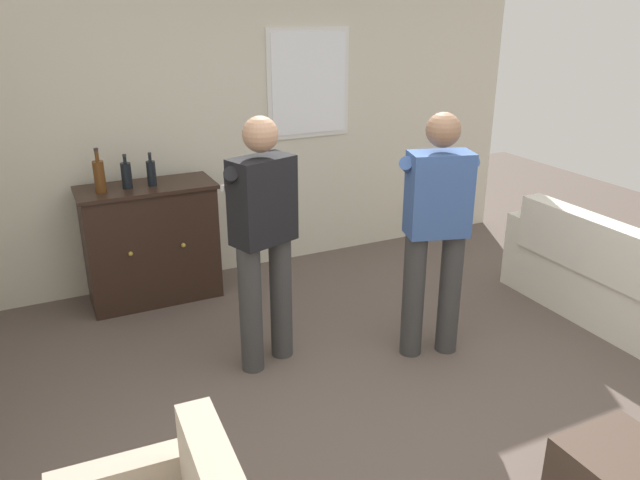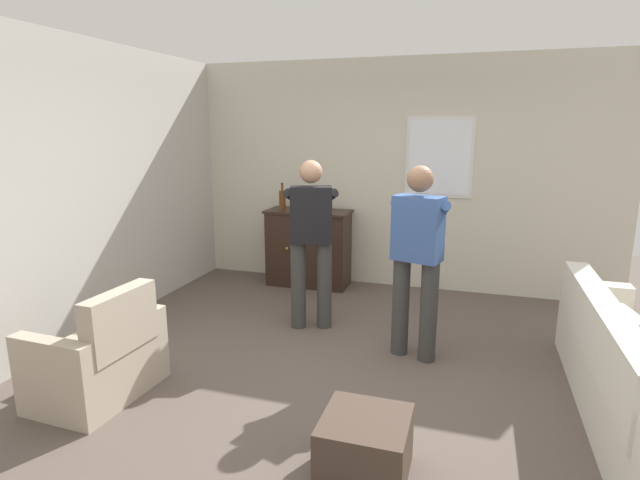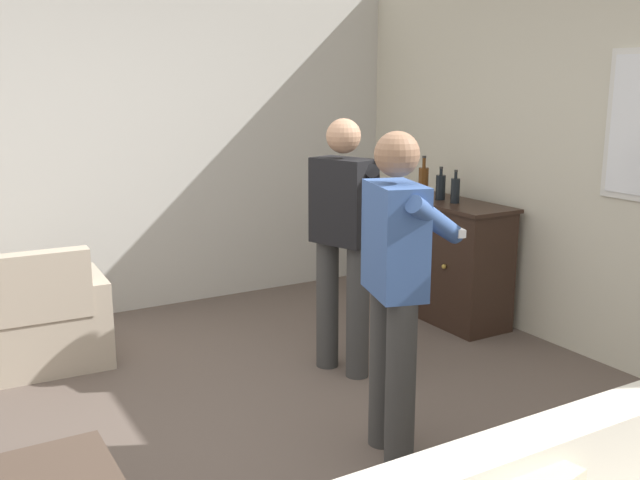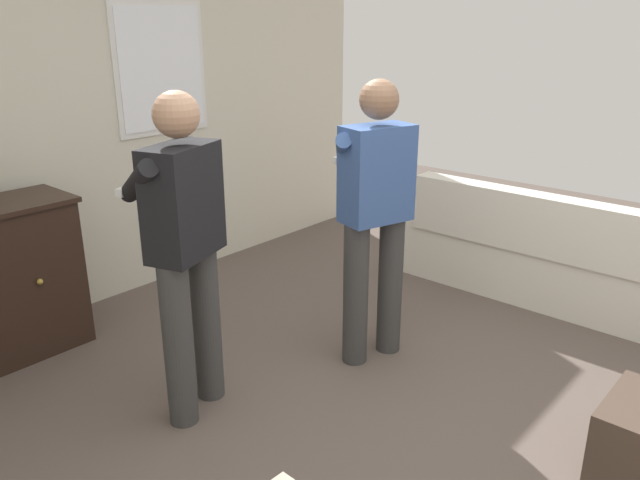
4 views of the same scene
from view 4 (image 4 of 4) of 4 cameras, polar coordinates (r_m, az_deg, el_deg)
The scene contains 5 objects.
ground at distance 3.38m, azimuth 8.51°, elevation -16.54°, with size 10.40×10.40×0.00m, color brown.
wall_back_with_window at distance 4.74m, azimuth -19.09°, elevation 11.54°, with size 5.20×0.15×2.80m.
couch at distance 4.82m, azimuth 20.97°, elevation -1.94°, with size 0.57×2.50×0.84m.
person_standing_left at distance 3.14m, azimuth -12.32°, elevation -0.34°, with size 0.53×0.52×1.68m.
person_standing_right at distance 3.62m, azimuth 5.00°, elevation 2.72°, with size 0.53×0.52×1.68m.
Camera 4 is at (-2.35, -1.41, 1.98)m, focal length 35.00 mm.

